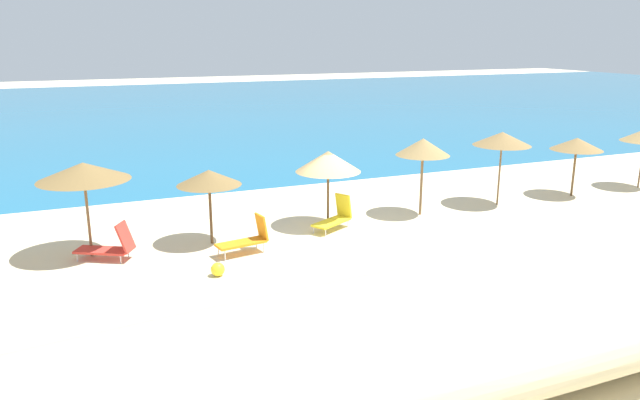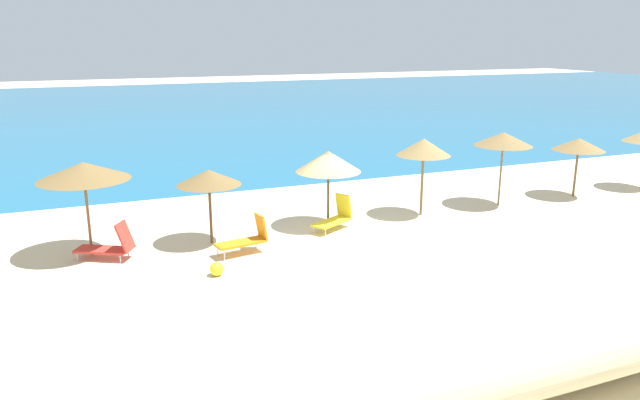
% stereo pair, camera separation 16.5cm
% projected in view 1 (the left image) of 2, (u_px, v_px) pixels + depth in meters
% --- Properties ---
extents(ground_plane, '(160.00, 160.00, 0.00)m').
position_uv_depth(ground_plane, '(347.00, 237.00, 19.75)').
color(ground_plane, beige).
extents(sea_water, '(160.00, 60.52, 0.01)m').
position_uv_depth(sea_water, '(167.00, 110.00, 53.09)').
color(sea_water, '#1E6B93').
rests_on(sea_water, ground_plane).
extents(dune_ridge, '(38.85, 5.75, 1.98)m').
position_uv_depth(dune_ridge, '(619.00, 289.00, 13.20)').
color(dune_ridge, beige).
rests_on(dune_ridge, ground_plane).
extents(beach_umbrella_3, '(2.63, 2.63, 2.82)m').
position_uv_depth(beach_umbrella_3, '(83.00, 172.00, 17.41)').
color(beach_umbrella_3, brown).
rests_on(beach_umbrella_3, ground_plane).
extents(beach_umbrella_4, '(1.99, 1.99, 2.36)m').
position_uv_depth(beach_umbrella_4, '(209.00, 178.00, 18.58)').
color(beach_umbrella_4, brown).
rests_on(beach_umbrella_4, ground_plane).
extents(beach_umbrella_5, '(2.20, 2.20, 2.61)m').
position_uv_depth(beach_umbrella_5, '(328.00, 161.00, 20.30)').
color(beach_umbrella_5, brown).
rests_on(beach_umbrella_5, ground_plane).
extents(beach_umbrella_6, '(1.93, 1.93, 2.81)m').
position_uv_depth(beach_umbrella_6, '(423.00, 147.00, 21.56)').
color(beach_umbrella_6, brown).
rests_on(beach_umbrella_6, ground_plane).
extents(beach_umbrella_7, '(2.17, 2.17, 2.83)m').
position_uv_depth(beach_umbrella_7, '(502.00, 139.00, 22.83)').
color(beach_umbrella_7, brown).
rests_on(beach_umbrella_7, ground_plane).
extents(beach_umbrella_8, '(2.04, 2.04, 2.39)m').
position_uv_depth(beach_umbrella_8, '(577.00, 144.00, 24.25)').
color(beach_umbrella_8, brown).
rests_on(beach_umbrella_8, ground_plane).
extents(lounge_chair_0, '(1.61, 0.83, 1.15)m').
position_uv_depth(lounge_chair_0, '(247.00, 238.00, 18.13)').
color(lounge_chair_0, orange).
rests_on(lounge_chair_0, ground_plane).
extents(lounge_chair_1, '(1.77, 1.36, 1.14)m').
position_uv_depth(lounge_chair_1, '(110.00, 246.00, 17.62)').
color(lounge_chair_1, red).
rests_on(lounge_chair_1, ground_plane).
extents(lounge_chair_2, '(1.63, 1.26, 1.13)m').
position_uv_depth(lounge_chair_2, '(335.00, 217.00, 20.45)').
color(lounge_chair_2, yellow).
rests_on(lounge_chair_2, ground_plane).
extents(beach_ball, '(0.38, 0.38, 0.38)m').
position_uv_depth(beach_ball, '(218.00, 269.00, 16.49)').
color(beach_ball, yellow).
rests_on(beach_ball, ground_plane).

